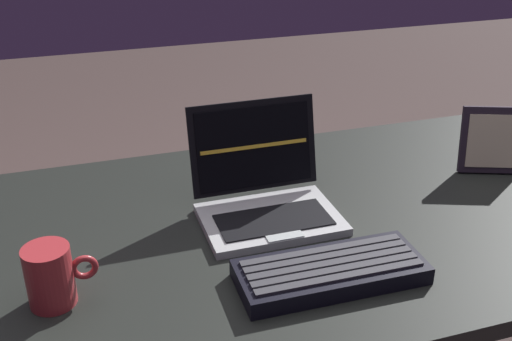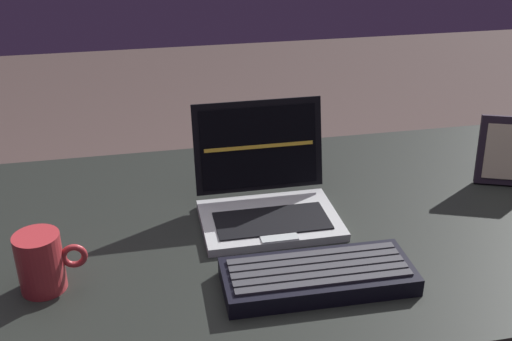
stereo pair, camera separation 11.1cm
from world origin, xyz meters
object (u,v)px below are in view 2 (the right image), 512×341
external_keyboard (318,276)px  coffee_mug (41,262)px  laptop_front (267,196)px  photo_frame (511,152)px

external_keyboard → coffee_mug: (-0.42, 0.08, 0.03)m
laptop_front → photo_frame: bearing=3.7°
external_keyboard → laptop_front: bearing=98.6°
laptop_front → coffee_mug: size_ratio=2.36×
laptop_front → external_keyboard: (0.03, -0.23, -0.03)m
external_keyboard → coffee_mug: bearing=169.7°
laptop_front → coffee_mug: 0.42m
photo_frame → coffee_mug: 0.93m
laptop_front → photo_frame: size_ratio=1.75×
external_keyboard → photo_frame: size_ratio=2.10×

